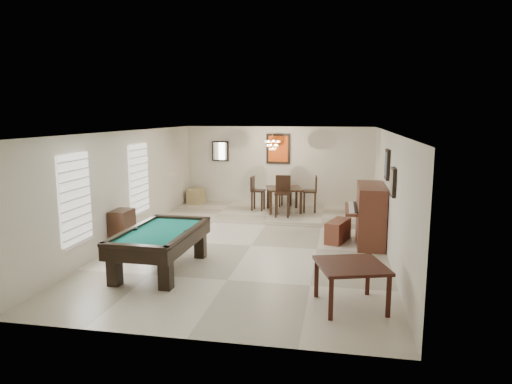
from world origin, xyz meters
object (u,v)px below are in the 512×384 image
(upright_piano, at_px, (363,214))
(square_table, at_px, (351,285))
(flower_vase, at_px, (284,179))
(dining_chair_west, at_px, (258,193))
(dining_chair_south, at_px, (282,196))
(dining_chair_north, at_px, (285,191))
(corner_bench, at_px, (196,196))
(piano_bench, at_px, (338,231))
(dining_chair_east, at_px, (310,194))
(dining_table, at_px, (284,197))
(chandelier, at_px, (272,142))
(apothecary_chest, at_px, (122,229))
(pool_table, at_px, (161,251))

(upright_piano, bearing_deg, square_table, -95.30)
(flower_vase, xyz_separation_m, dining_chair_west, (-0.79, 0.01, -0.45))
(dining_chair_south, bearing_deg, dining_chair_north, 90.98)
(dining_chair_north, bearing_deg, corner_bench, 7.14)
(piano_bench, bearing_deg, dining_chair_south, 129.75)
(dining_chair_east, bearing_deg, dining_table, -91.98)
(chandelier, bearing_deg, corner_bench, 162.38)
(upright_piano, bearing_deg, chandelier, 135.14)
(dining_chair_south, xyz_separation_m, dining_chair_east, (0.71, 0.76, -0.04))
(dining_chair_north, relative_size, dining_chair_east, 0.92)
(dining_table, distance_m, flower_vase, 0.55)
(square_table, bearing_deg, dining_chair_west, 112.36)
(apothecary_chest, bearing_deg, piano_bench, 17.55)
(dining_chair_north, bearing_deg, chandelier, 77.96)
(upright_piano, height_order, dining_chair_west, upright_piano)
(dining_chair_south, bearing_deg, upright_piano, -44.69)
(chandelier, bearing_deg, flower_vase, 23.84)
(apothecary_chest, bearing_deg, chandelier, 54.94)
(piano_bench, height_order, dining_chair_south, dining_chair_south)
(square_table, height_order, upright_piano, upright_piano)
(square_table, distance_m, dining_chair_east, 6.49)
(dining_chair_south, bearing_deg, dining_chair_east, 43.95)
(piano_bench, bearing_deg, corner_bench, 144.20)
(pool_table, distance_m, dining_chair_south, 4.90)
(piano_bench, bearing_deg, dining_chair_north, 116.51)
(piano_bench, relative_size, chandelier, 1.52)
(square_table, relative_size, flower_vase, 3.73)
(dining_chair_north, bearing_deg, upright_piano, 130.14)
(flower_vase, bearing_deg, chandelier, -156.16)
(apothecary_chest, xyz_separation_m, dining_chair_east, (3.88, 4.14, 0.21))
(apothecary_chest, distance_m, dining_chair_west, 4.74)
(upright_piano, bearing_deg, flower_vase, 129.38)
(square_table, relative_size, piano_bench, 1.10)
(dining_chair_west, bearing_deg, apothecary_chest, 153.98)
(dining_chair_east, bearing_deg, flower_vase, -91.98)
(dining_chair_south, bearing_deg, pool_table, -113.88)
(dining_table, height_order, chandelier, chandelier)
(piano_bench, bearing_deg, pool_table, -141.23)
(chandelier, bearing_deg, upright_piano, -44.86)
(apothecary_chest, bearing_deg, dining_table, 52.82)
(pool_table, distance_m, chandelier, 5.63)
(square_table, distance_m, dining_chair_north, 7.32)
(piano_bench, distance_m, dining_chair_west, 3.58)
(apothecary_chest, bearing_deg, square_table, -24.46)
(piano_bench, xyz_separation_m, dining_chair_north, (-1.66, 3.32, 0.36))
(dining_chair_west, bearing_deg, chandelier, -106.59)
(chandelier, bearing_deg, dining_chair_south, -56.69)
(pool_table, bearing_deg, dining_chair_north, 75.77)
(pool_table, relative_size, dining_chair_east, 2.15)
(upright_piano, bearing_deg, dining_chair_west, 138.03)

